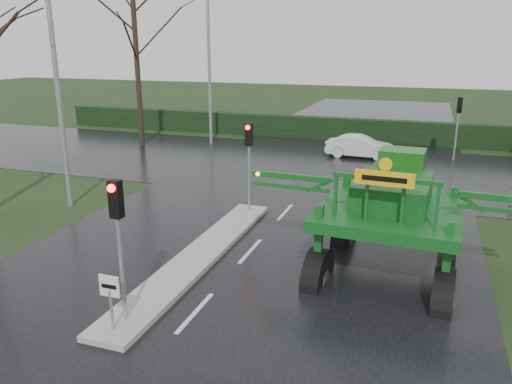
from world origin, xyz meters
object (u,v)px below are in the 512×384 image
(street_light_left_near, at_px, (61,53))
(traffic_signal_near, at_px, (118,221))
(traffic_signal_mid, at_px, (249,148))
(white_sedan, at_px, (359,158))
(traffic_signal_far, at_px, (459,114))
(keep_left_sign, at_px, (110,294))
(crop_sprayer, at_px, (322,204))
(street_light_left_far, at_px, (213,49))

(street_light_left_near, bearing_deg, traffic_signal_near, -45.47)
(traffic_signal_mid, distance_m, white_sedan, 12.00)
(traffic_signal_far, relative_size, white_sedan, 0.91)
(traffic_signal_mid, height_order, traffic_signal_far, same)
(keep_left_sign, bearing_deg, traffic_signal_near, 90.00)
(traffic_signal_near, height_order, traffic_signal_mid, same)
(traffic_signal_near, relative_size, crop_sprayer, 0.43)
(traffic_signal_far, xyz_separation_m, white_sedan, (-5.13, -1.11, -2.59))
(traffic_signal_mid, relative_size, street_light_left_near, 0.35)
(crop_sprayer, distance_m, white_sedan, 16.13)
(keep_left_sign, xyz_separation_m, traffic_signal_near, (0.00, 0.49, 1.53))
(traffic_signal_mid, bearing_deg, keep_left_sign, -90.00)
(street_light_left_near, relative_size, white_sedan, 2.58)
(traffic_signal_near, distance_m, street_light_left_far, 22.37)
(traffic_signal_mid, relative_size, street_light_left_far, 0.35)
(traffic_signal_near, xyz_separation_m, crop_sprayer, (3.75, 3.96, -0.42))
(crop_sprayer, bearing_deg, traffic_signal_mid, 132.86)
(keep_left_sign, bearing_deg, traffic_signal_far, 70.07)
(street_light_left_near, bearing_deg, street_light_left_far, 90.00)
(traffic_signal_near, height_order, traffic_signal_far, same)
(street_light_left_near, bearing_deg, traffic_signal_mid, 12.21)
(street_light_left_far, bearing_deg, street_light_left_near, -90.00)
(traffic_signal_mid, xyz_separation_m, street_light_left_near, (-6.89, -1.49, 3.40))
(traffic_signal_near, height_order, street_light_left_far, street_light_left_far)
(keep_left_sign, distance_m, white_sedan, 20.60)
(traffic_signal_near, height_order, crop_sprayer, crop_sprayer)
(traffic_signal_far, bearing_deg, traffic_signal_mid, 58.07)
(traffic_signal_near, relative_size, white_sedan, 0.91)
(traffic_signal_mid, height_order, white_sedan, traffic_signal_mid)
(traffic_signal_near, relative_size, street_light_left_far, 0.35)
(traffic_signal_near, relative_size, traffic_signal_far, 1.00)
(traffic_signal_near, xyz_separation_m, street_light_left_near, (-6.89, 7.01, 3.40))
(keep_left_sign, bearing_deg, white_sedan, 82.53)
(crop_sprayer, xyz_separation_m, white_sedan, (-1.08, 15.94, -2.17))
(traffic_signal_far, bearing_deg, traffic_signal_near, 69.64)
(traffic_signal_near, distance_m, white_sedan, 20.25)
(street_light_left_near, distance_m, crop_sprayer, 11.71)
(keep_left_sign, relative_size, crop_sprayer, 0.16)
(traffic_signal_mid, height_order, crop_sprayer, crop_sprayer)
(traffic_signal_near, bearing_deg, traffic_signal_far, 69.64)
(street_light_left_near, xyz_separation_m, white_sedan, (9.57, 12.89, -5.99))
(street_light_left_far, height_order, white_sedan, street_light_left_far)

